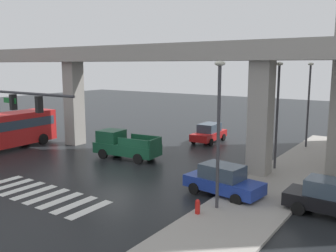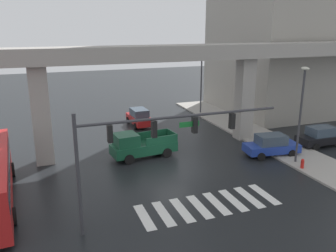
{
  "view_description": "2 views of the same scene",
  "coord_description": "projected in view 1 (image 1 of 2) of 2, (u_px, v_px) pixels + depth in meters",
  "views": [
    {
      "loc": [
        16.85,
        -18.0,
        7.05
      ],
      "look_at": [
        1.51,
        4.35,
        2.58
      ],
      "focal_mm": 39.66,
      "sensor_mm": 36.0,
      "label": 1
    },
    {
      "loc": [
        -8.54,
        -22.15,
        10.01
      ],
      "look_at": [
        0.5,
        2.17,
        2.55
      ],
      "focal_mm": 37.47,
      "sensor_mm": 36.0,
      "label": 2
    }
  ],
  "objects": [
    {
      "name": "street_lamp_mid_block",
      "position": [
        278.0,
        103.0,
        24.39
      ],
      "size": [
        0.44,
        0.7,
        7.24
      ],
      "color": "#38383D",
      "rests_on": "ground"
    },
    {
      "name": "sedan_red",
      "position": [
        209.0,
        133.0,
        34.18
      ],
      "size": [
        2.08,
        4.36,
        1.72
      ],
      "color": "red",
      "rests_on": "ground"
    },
    {
      "name": "sedan_blue",
      "position": [
        223.0,
        180.0,
        20.13
      ],
      "size": [
        4.48,
        2.36,
        1.72
      ],
      "color": "#1E3899",
      "rests_on": "ground"
    },
    {
      "name": "fire_hydrant",
      "position": [
        198.0,
        208.0,
        17.37
      ],
      "size": [
        0.24,
        0.24,
        0.85
      ],
      "color": "red",
      "rests_on": "ground"
    },
    {
      "name": "elevated_overpass",
      "position": [
        151.0,
        60.0,
        27.51
      ],
      "size": [
        59.47,
        2.46,
        8.52
      ],
      "color": "#9E9991",
      "rests_on": "ground"
    },
    {
      "name": "street_lamp_near_corner",
      "position": [
        219.0,
        119.0,
        17.44
      ],
      "size": [
        0.44,
        0.7,
        7.24
      ],
      "color": "#38383D",
      "rests_on": "ground"
    },
    {
      "name": "street_lamp_far_north",
      "position": [
        309.0,
        95.0,
        30.93
      ],
      "size": [
        0.44,
        0.7,
        7.24
      ],
      "color": "#38383D",
      "rests_on": "ground"
    },
    {
      "name": "pickup_truck",
      "position": [
        124.0,
        145.0,
        28.23
      ],
      "size": [
        5.27,
        2.49,
        2.08
      ],
      "color": "#14472D",
      "rests_on": "ground"
    },
    {
      "name": "sedan_black",
      "position": [
        332.0,
        198.0,
        17.43
      ],
      "size": [
        4.33,
        2.01,
        1.72
      ],
      "color": "black",
      "rests_on": "ground"
    },
    {
      "name": "sidewalk_east",
      "position": [
        271.0,
        189.0,
        21.09
      ],
      "size": [
        4.0,
        36.0,
        0.15
      ],
      "primitive_type": "cube",
      "color": "#9E9991",
      "rests_on": "ground"
    },
    {
      "name": "crosswalk_stripes",
      "position": [
        41.0,
        194.0,
        20.42
      ],
      "size": [
        8.25,
        2.8,
        0.01
      ],
      "color": "silver",
      "rests_on": "ground"
    },
    {
      "name": "ground_plane",
      "position": [
        114.0,
        170.0,
        25.2
      ],
      "size": [
        120.0,
        120.0,
        0.0
      ],
      "primitive_type": "plane",
      "color": "black"
    }
  ]
}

